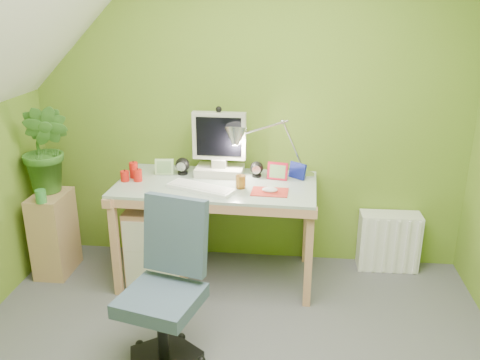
# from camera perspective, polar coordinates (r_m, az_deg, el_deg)

# --- Properties ---
(wall_back) EXTENTS (3.20, 0.01, 2.40)m
(wall_back) POSITION_cam_1_polar(r_m,az_deg,el_deg) (3.73, 1.00, 8.20)
(wall_back) COLOR olive
(wall_back) RESTS_ON floor
(desk) EXTENTS (1.40, 0.73, 0.74)m
(desk) POSITION_cam_1_polar(r_m,az_deg,el_deg) (3.67, -2.61, -5.75)
(desk) COLOR tan
(desk) RESTS_ON floor
(monitor) EXTENTS (0.41, 0.25, 0.56)m
(monitor) POSITION_cam_1_polar(r_m,az_deg,el_deg) (3.61, -2.34, 4.82)
(monitor) COLOR #B7B4A4
(monitor) RESTS_ON desk
(speaker_left) EXTENTS (0.10, 0.10, 0.12)m
(speaker_left) POSITION_cam_1_polar(r_m,az_deg,el_deg) (3.70, -6.47, 1.58)
(speaker_left) COLOR black
(speaker_left) RESTS_ON desk
(speaker_right) EXTENTS (0.11, 0.11, 0.11)m
(speaker_right) POSITION_cam_1_polar(r_m,az_deg,el_deg) (3.63, 1.89, 1.22)
(speaker_right) COLOR black
(speaker_right) RESTS_ON desk
(keyboard) EXTENTS (0.49, 0.32, 0.02)m
(keyboard) POSITION_cam_1_polar(r_m,az_deg,el_deg) (3.40, -4.39, -0.90)
(keyboard) COLOR white
(keyboard) RESTS_ON desk
(mousepad) EXTENTS (0.25, 0.18, 0.01)m
(mousepad) POSITION_cam_1_polar(r_m,az_deg,el_deg) (3.36, 3.36, -1.34)
(mousepad) COLOR red
(mousepad) RESTS_ON desk
(mouse) EXTENTS (0.11, 0.08, 0.04)m
(mouse) POSITION_cam_1_polar(r_m,az_deg,el_deg) (3.35, 3.36, -1.11)
(mouse) COLOR white
(mouse) RESTS_ON mousepad
(amber_tumbler) EXTENTS (0.08, 0.08, 0.09)m
(amber_tumbler) POSITION_cam_1_polar(r_m,az_deg,el_deg) (3.41, 0.07, -0.21)
(amber_tumbler) COLOR #9C6216
(amber_tumbler) RESTS_ON desk
(candle_cluster) EXTENTS (0.16, 0.14, 0.11)m
(candle_cluster) POSITION_cam_1_polar(r_m,az_deg,el_deg) (3.65, -12.03, 0.91)
(candle_cluster) COLOR red
(candle_cluster) RESTS_ON desk
(photo_frame_red) EXTENTS (0.15, 0.05, 0.12)m
(photo_frame_red) POSITION_cam_1_polar(r_m,az_deg,el_deg) (3.58, 4.24, 1.01)
(photo_frame_red) COLOR red
(photo_frame_red) RESTS_ON desk
(photo_frame_blue) EXTENTS (0.12, 0.10, 0.11)m
(photo_frame_blue) POSITION_cam_1_polar(r_m,az_deg,el_deg) (3.62, 6.47, 1.06)
(photo_frame_blue) COLOR navy
(photo_frame_blue) RESTS_ON desk
(photo_frame_green) EXTENTS (0.14, 0.03, 0.12)m
(photo_frame_green) POSITION_cam_1_polar(r_m,az_deg,el_deg) (3.71, -8.50, 1.48)
(photo_frame_green) COLOR #A4C98A
(photo_frame_green) RESTS_ON desk
(desk_lamp) EXTENTS (0.61, 0.34, 0.62)m
(desk_lamp) POSITION_cam_1_polar(r_m,az_deg,el_deg) (3.57, 4.86, 5.06)
(desk_lamp) COLOR silver
(desk_lamp) RESTS_ON desk
(side_ledge) EXTENTS (0.23, 0.35, 0.62)m
(side_ledge) POSITION_cam_1_polar(r_m,az_deg,el_deg) (4.01, -20.13, -5.66)
(side_ledge) COLOR tan
(side_ledge) RESTS_ON floor
(potted_plant) EXTENTS (0.41, 0.36, 0.65)m
(potted_plant) POSITION_cam_1_polar(r_m,az_deg,el_deg) (3.83, -20.92, 3.28)
(potted_plant) COLOR #336622
(potted_plant) RESTS_ON side_ledge
(green_cup) EXTENTS (0.08, 0.08, 0.09)m
(green_cup) POSITION_cam_1_polar(r_m,az_deg,el_deg) (3.74, -21.46, -1.71)
(green_cup) COLOR #3A8C3D
(green_cup) RESTS_ON side_ledge
(task_chair) EXTENTS (0.56, 0.56, 0.83)m
(task_chair) POSITION_cam_1_polar(r_m,az_deg,el_deg) (2.84, -8.91, -13.16)
(task_chair) COLOR #3B4D61
(task_chair) RESTS_ON floor
(radiator) EXTENTS (0.45, 0.19, 0.44)m
(radiator) POSITION_cam_1_polar(r_m,az_deg,el_deg) (4.01, 16.34, -6.61)
(radiator) COLOR white
(radiator) RESTS_ON floor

